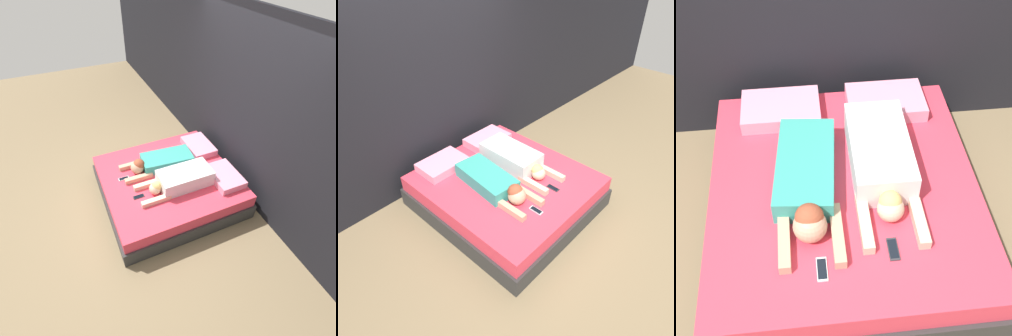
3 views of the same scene
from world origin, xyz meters
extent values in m
plane|color=#7F6B4C|center=(0.00, 0.00, 0.00)|extent=(12.00, 12.00, 0.00)
cube|color=black|center=(0.00, 1.14, 1.30)|extent=(12.00, 0.06, 2.60)
cube|color=#2D2D2D|center=(0.00, 0.00, 0.12)|extent=(1.83, 1.98, 0.24)
cube|color=#DB384C|center=(0.00, 0.00, 0.34)|extent=(1.77, 1.92, 0.20)
cube|color=pink|center=(-0.40, 0.73, 0.49)|extent=(0.58, 0.40, 0.11)
cube|color=pink|center=(0.40, 0.73, 0.49)|extent=(0.58, 0.40, 0.11)
cube|color=teal|center=(-0.24, 0.09, 0.53)|extent=(0.45, 0.80, 0.17)
sphere|color=tan|center=(-0.24, -0.39, 0.54)|extent=(0.21, 0.21, 0.21)
sphere|color=#99472D|center=(-0.24, -0.37, 0.59)|extent=(0.18, 0.18, 0.18)
cube|color=tan|center=(-0.40, -0.43, 0.47)|extent=(0.07, 0.42, 0.07)
cube|color=tan|center=(-0.09, -0.43, 0.47)|extent=(0.07, 0.42, 0.07)
cube|color=silver|center=(0.25, 0.15, 0.56)|extent=(0.40, 0.76, 0.24)
sphere|color=beige|center=(0.25, -0.31, 0.52)|extent=(0.17, 0.17, 0.17)
sphere|color=#D8B266|center=(0.25, -0.28, 0.56)|extent=(0.14, 0.14, 0.14)
cube|color=beige|center=(0.09, -0.36, 0.47)|extent=(0.07, 0.42, 0.07)
cube|color=beige|center=(0.42, -0.36, 0.47)|extent=(0.07, 0.42, 0.07)
cube|color=silver|center=(-0.20, -0.63, 0.44)|extent=(0.06, 0.16, 0.01)
cube|color=black|center=(-0.20, -0.63, 0.45)|extent=(0.05, 0.13, 0.00)
cube|color=#2D2D33|center=(0.23, -0.54, 0.44)|extent=(0.06, 0.16, 0.01)
cube|color=black|center=(0.23, -0.54, 0.45)|extent=(0.05, 0.13, 0.00)
camera|label=1|loc=(2.61, -1.14, 3.17)|focal=28.00mm
camera|label=2|loc=(-2.30, -2.14, 2.98)|focal=35.00mm
camera|label=3|loc=(-0.22, -2.00, 2.81)|focal=50.00mm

